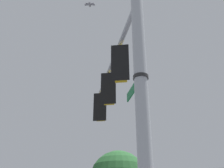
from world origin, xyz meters
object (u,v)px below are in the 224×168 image
Objects in this scene: traffic_light_nearest_pole at (121,65)px; bird_flying at (90,4)px; traffic_light_mid_outer at (101,108)px; traffic_light_mid_inner at (109,90)px; street_name_sign at (137,83)px.

bird_flying is (-1.19, 0.61, 3.13)m from traffic_light_nearest_pole.
bird_flying is (-0.03, -2.81, 3.13)m from traffic_light_mid_outer.
traffic_light_mid_outer is at bearing 89.40° from bird_flying.
traffic_light_mid_inner is 1.04× the size of street_name_sign.
traffic_light_nearest_pole is 1.04× the size of street_name_sign.
traffic_light_mid_inner is 3.66m from street_name_sign.
traffic_light_nearest_pole is at bearing -71.21° from traffic_light_mid_outer.
traffic_light_mid_outer is (-0.58, 1.71, 0.00)m from traffic_light_mid_inner.
traffic_light_nearest_pole reaches higher than street_name_sign.
street_name_sign is 5.28m from bird_flying.
bird_flying reaches higher than street_name_sign.
street_name_sign is at bearing -71.33° from traffic_light_mid_inner.
bird_flying is at bearing -119.12° from traffic_light_mid_inner.
bird_flying is (-0.61, -1.10, 3.13)m from traffic_light_mid_inner.
traffic_light_mid_outer is 1.04× the size of street_name_sign.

